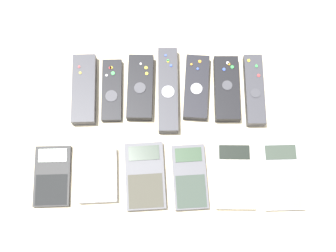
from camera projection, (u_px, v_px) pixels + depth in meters
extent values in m
plane|color=beige|center=(168.00, 139.00, 1.08)|extent=(3.00, 3.00, 0.00)
cube|color=#333338|center=(84.00, 89.00, 1.10)|extent=(0.06, 0.17, 0.03)
cylinder|color=yellow|center=(80.00, 73.00, 1.09)|extent=(0.01, 0.01, 0.00)
cylinder|color=red|center=(79.00, 67.00, 1.10)|extent=(0.01, 0.01, 0.00)
cube|color=black|center=(112.00, 90.00, 1.10)|extent=(0.05, 0.15, 0.02)
cylinder|color=#38383D|center=(111.00, 96.00, 1.09)|extent=(0.03, 0.03, 0.00)
cylinder|color=green|center=(113.00, 73.00, 1.10)|extent=(0.01, 0.01, 0.00)
cylinder|color=yellow|center=(111.00, 68.00, 1.11)|extent=(0.01, 0.01, 0.00)
cylinder|color=red|center=(110.00, 68.00, 1.11)|extent=(0.01, 0.01, 0.00)
cylinder|color=silver|center=(107.00, 75.00, 1.10)|extent=(0.01, 0.01, 0.00)
cube|color=black|center=(140.00, 87.00, 1.10)|extent=(0.06, 0.16, 0.03)
cylinder|color=#38383D|center=(140.00, 88.00, 1.08)|extent=(0.03, 0.03, 0.00)
cylinder|color=silver|center=(141.00, 64.00, 1.10)|extent=(0.01, 0.01, 0.00)
cylinder|color=yellow|center=(146.00, 68.00, 1.10)|extent=(0.01, 0.01, 0.00)
cylinder|color=yellow|center=(147.00, 74.00, 1.09)|extent=(0.01, 0.01, 0.00)
cube|color=#333338|center=(169.00, 90.00, 1.10)|extent=(0.05, 0.21, 0.03)
cylinder|color=#99999E|center=(169.00, 92.00, 1.08)|extent=(0.03, 0.03, 0.00)
cylinder|color=blue|center=(166.00, 55.00, 1.11)|extent=(0.01, 0.01, 0.00)
cylinder|color=blue|center=(171.00, 66.00, 1.10)|extent=(0.01, 0.01, 0.00)
cylinder|color=yellow|center=(170.00, 62.00, 1.10)|extent=(0.01, 0.01, 0.00)
cylinder|color=green|center=(169.00, 60.00, 1.10)|extent=(0.01, 0.01, 0.00)
cube|color=black|center=(196.00, 87.00, 1.10)|extent=(0.07, 0.16, 0.02)
cylinder|color=#99999E|center=(197.00, 89.00, 1.09)|extent=(0.03, 0.03, 0.00)
cylinder|color=blue|center=(198.00, 69.00, 1.10)|extent=(0.01, 0.01, 0.00)
cylinder|color=orange|center=(200.00, 61.00, 1.11)|extent=(0.01, 0.01, 0.00)
cylinder|color=orange|center=(191.00, 64.00, 1.10)|extent=(0.01, 0.01, 0.00)
cube|color=black|center=(227.00, 89.00, 1.10)|extent=(0.06, 0.16, 0.03)
cylinder|color=#38383D|center=(227.00, 85.00, 1.09)|extent=(0.02, 0.02, 0.00)
cylinder|color=silver|center=(228.00, 63.00, 1.10)|extent=(0.01, 0.01, 0.00)
cylinder|color=blue|center=(224.00, 69.00, 1.10)|extent=(0.01, 0.01, 0.00)
cylinder|color=green|center=(232.00, 67.00, 1.10)|extent=(0.01, 0.01, 0.00)
cylinder|color=orange|center=(229.00, 64.00, 1.10)|extent=(0.01, 0.01, 0.00)
cube|color=#333338|center=(254.00, 90.00, 1.10)|extent=(0.04, 0.17, 0.03)
cylinder|color=#38383D|center=(256.00, 93.00, 1.08)|extent=(0.02, 0.02, 0.00)
cylinder|color=green|center=(257.00, 66.00, 1.10)|extent=(0.01, 0.01, 0.00)
cylinder|color=red|center=(259.00, 76.00, 1.09)|extent=(0.01, 0.01, 0.00)
cylinder|color=yellow|center=(249.00, 61.00, 1.10)|extent=(0.01, 0.01, 0.00)
cube|color=black|center=(52.00, 176.00, 1.05)|extent=(0.08, 0.14, 0.01)
cube|color=#2D422D|center=(53.00, 155.00, 1.05)|extent=(0.06, 0.03, 0.00)
cube|color=black|center=(51.00, 190.00, 1.03)|extent=(0.07, 0.07, 0.00)
cube|color=#B2B2B7|center=(98.00, 175.00, 1.05)|extent=(0.09, 0.12, 0.02)
cube|color=#38473D|center=(97.00, 157.00, 1.05)|extent=(0.07, 0.03, 0.00)
cube|color=gray|center=(97.00, 187.00, 1.03)|extent=(0.08, 0.06, 0.00)
cube|color=#4C4C51|center=(145.00, 176.00, 1.05)|extent=(0.10, 0.16, 0.02)
cube|color=#333D33|center=(144.00, 153.00, 1.05)|extent=(0.07, 0.04, 0.00)
cube|color=#3A382E|center=(146.00, 191.00, 1.03)|extent=(0.08, 0.08, 0.00)
cube|color=#4C4C51|center=(190.00, 177.00, 1.05)|extent=(0.08, 0.15, 0.02)
cube|color=#2D422D|center=(188.00, 155.00, 1.05)|extent=(0.06, 0.04, 0.00)
cube|color=#2E3930|center=(191.00, 191.00, 1.03)|extent=(0.07, 0.08, 0.00)
cube|color=beige|center=(234.00, 176.00, 1.05)|extent=(0.09, 0.15, 0.02)
cube|color=black|center=(234.00, 152.00, 1.05)|extent=(0.07, 0.03, 0.00)
cube|color=gray|center=(235.00, 190.00, 1.03)|extent=(0.08, 0.08, 0.00)
cube|color=#B2B2B7|center=(282.00, 176.00, 1.05)|extent=(0.09, 0.16, 0.01)
cube|color=#333D33|center=(281.00, 152.00, 1.05)|extent=(0.07, 0.04, 0.00)
cube|color=slate|center=(284.00, 191.00, 1.03)|extent=(0.08, 0.08, 0.00)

